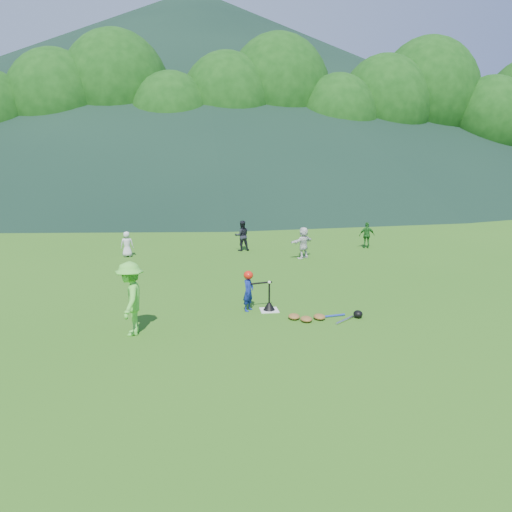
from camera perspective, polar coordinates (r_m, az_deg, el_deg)
The scene contains 15 objects.
ground at distance 12.69m, azimuth 1.51°, elevation -6.25°, with size 120.00×120.00×0.00m, color #2C6316.
home_plate at distance 12.68m, azimuth 1.51°, elevation -6.20°, with size 0.45×0.45×0.02m, color silver.
baseball at distance 12.48m, azimuth 1.53°, elevation -3.02°, with size 0.08×0.08×0.08m, color white.
batter_child at distance 12.55m, azimuth -0.88°, elevation -4.06°, with size 0.36×0.24×1.00m, color navy.
adult_coach at distance 11.19m, azimuth -14.15°, elevation -4.73°, with size 1.05×0.60×1.62m, color #5BCC3C.
fielder_a at distance 19.73m, azimuth -14.53°, elevation 1.32°, with size 0.48×0.31×0.98m, color silver.
fielder_b at distance 20.31m, azimuth -1.62°, elevation 2.34°, with size 0.60×0.47×1.24m, color black.
fielder_c at distance 21.37m, azimuth 12.56°, elevation 2.34°, with size 0.64×0.27×1.09m, color #1D611D.
fielder_d at distance 18.88m, azimuth 5.43°, elevation 1.52°, with size 1.11×0.35×1.20m, color silver.
batting_tee at distance 12.65m, azimuth 1.52°, elevation -5.69°, with size 0.30×0.30×0.68m.
batter_gear at distance 12.45m, azimuth -0.77°, elevation -2.28°, with size 0.73×0.26×0.36m.
equipment_pile at distance 12.10m, azimuth 7.29°, elevation -6.91°, with size 1.80×0.74×0.19m.
outfield_fence at distance 40.09m, azimuth -4.90°, elevation 7.01°, with size 70.07×0.08×1.33m.
tree_line at distance 46.00m, azimuth -5.18°, elevation 16.96°, with size 70.04×11.40×14.82m.
distant_hills at distance 94.56m, azimuth -11.64°, elevation 18.13°, with size 155.00×140.00×32.00m.
Camera 1 is at (-1.94, -11.92, 3.89)m, focal length 35.00 mm.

